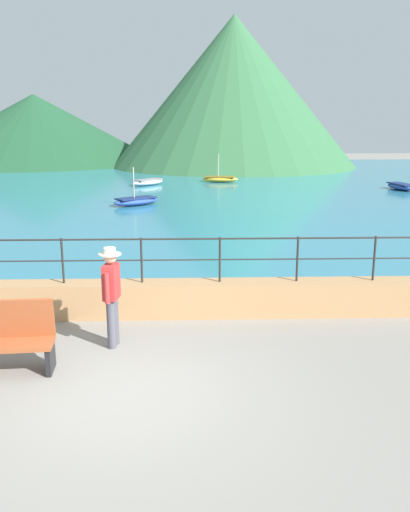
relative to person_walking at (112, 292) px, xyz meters
The scene contains 11 objects.
ground_plane 2.02m from the person_walking, 77.23° to the right, with size 120.00×120.00×0.00m, color gray.
promenade_wall 1.65m from the person_walking, 75.16° to the left, with size 20.00×0.56×0.70m, color tan.
railing 1.56m from the person_walking, 75.16° to the left, with size 18.44×0.04×0.90m.
lake_water 24.14m from the person_walking, 89.07° to the left, with size 64.00×44.32×0.06m, color teal.
hill_main 39.51m from the person_walking, 82.29° to the left, with size 21.06×21.06×12.44m, color #33663D.
hill_secondary 45.98m from the person_walking, 106.59° to the left, with size 23.61×23.61×6.31m, color #1E4C2D.
person_walking is the anchor object (origin of this frame).
boat_0 25.80m from the person_walking, 82.54° to the left, with size 2.42×1.27×1.76m.
boat_1 25.04m from the person_walking, 57.87° to the left, with size 1.33×2.43×0.36m.
boat_2 15.92m from the person_walking, 93.88° to the left, with size 2.38×2.10×1.74m.
boat_3 23.98m from the person_walking, 92.64° to the left, with size 2.23×2.30×0.36m.
Camera 1 is at (0.92, -7.00, 3.77)m, focal length 37.71 mm.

